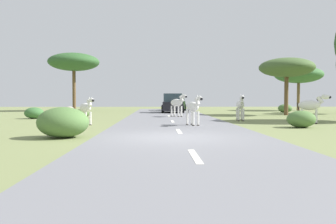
{
  "coord_description": "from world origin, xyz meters",
  "views": [
    {
      "loc": [
        -0.49,
        -11.88,
        1.35
      ],
      "look_at": [
        0.06,
        6.7,
        0.63
      ],
      "focal_mm": 37.85,
      "sensor_mm": 36.0,
      "label": 1
    }
  ],
  "objects_px": {
    "zebra_1": "(177,103)",
    "bush_4": "(34,113)",
    "zebra_2": "(311,105)",
    "tree_1": "(74,62)",
    "tree_4": "(287,68)",
    "car_0": "(176,103)",
    "rock_1": "(69,110)",
    "bush_1": "(63,122)",
    "bush_0": "(301,119)",
    "bush_2": "(285,108)",
    "zebra_4": "(240,105)",
    "zebra_0": "(193,107)",
    "tree_2": "(299,75)",
    "bush_3": "(82,114)",
    "car_1": "(173,104)",
    "zebra_3": "(86,108)"
  },
  "relations": [
    {
      "from": "zebra_1",
      "to": "bush_4",
      "type": "distance_m",
      "value": 9.72
    },
    {
      "from": "zebra_2",
      "to": "tree_1",
      "type": "height_order",
      "value": "tree_1"
    },
    {
      "from": "tree_4",
      "to": "bush_4",
      "type": "xyz_separation_m",
      "value": [
        -18.52,
        -4.35,
        -3.41
      ]
    },
    {
      "from": "car_0",
      "to": "rock_1",
      "type": "height_order",
      "value": "car_0"
    },
    {
      "from": "bush_1",
      "to": "tree_1",
      "type": "bearing_deg",
      "value": 102.36
    },
    {
      "from": "rock_1",
      "to": "tree_1",
      "type": "bearing_deg",
      "value": 99.76
    },
    {
      "from": "bush_1",
      "to": "zebra_2",
      "type": "bearing_deg",
      "value": 29.81
    },
    {
      "from": "bush_0",
      "to": "bush_4",
      "type": "height_order",
      "value": "bush_0"
    },
    {
      "from": "zebra_2",
      "to": "zebra_1",
      "type": "bearing_deg",
      "value": -106.7
    },
    {
      "from": "bush_2",
      "to": "tree_4",
      "type": "bearing_deg",
      "value": -109.19
    },
    {
      "from": "zebra_2",
      "to": "zebra_4",
      "type": "distance_m",
      "value": 4.03
    },
    {
      "from": "zebra_0",
      "to": "bush_1",
      "type": "relative_size",
      "value": 0.84
    },
    {
      "from": "zebra_0",
      "to": "tree_2",
      "type": "distance_m",
      "value": 26.02
    },
    {
      "from": "rock_1",
      "to": "bush_2",
      "type": "bearing_deg",
      "value": 5.7
    },
    {
      "from": "car_0",
      "to": "bush_2",
      "type": "relative_size",
      "value": 3.31
    },
    {
      "from": "zebra_1",
      "to": "bush_3",
      "type": "height_order",
      "value": "zebra_1"
    },
    {
      "from": "tree_4",
      "to": "bush_0",
      "type": "bearing_deg",
      "value": -107.14
    },
    {
      "from": "zebra_4",
      "to": "bush_3",
      "type": "xyz_separation_m",
      "value": [
        -10.17,
        3.12,
        -0.64
      ]
    },
    {
      "from": "tree_1",
      "to": "car_0",
      "type": "bearing_deg",
      "value": 2.0
    },
    {
      "from": "zebra_4",
      "to": "car_1",
      "type": "xyz_separation_m",
      "value": [
        -3.6,
        11.55,
        -0.1
      ]
    },
    {
      "from": "zebra_2",
      "to": "car_1",
      "type": "relative_size",
      "value": 0.37
    },
    {
      "from": "tree_1",
      "to": "tree_4",
      "type": "distance_m",
      "value": 21.98
    },
    {
      "from": "bush_0",
      "to": "rock_1",
      "type": "bearing_deg",
      "value": 133.39
    },
    {
      "from": "zebra_1",
      "to": "car_0",
      "type": "bearing_deg",
      "value": -131.28
    },
    {
      "from": "zebra_2",
      "to": "zebra_0",
      "type": "bearing_deg",
      "value": -48.71
    },
    {
      "from": "tree_2",
      "to": "bush_1",
      "type": "relative_size",
      "value": 2.98
    },
    {
      "from": "zebra_2",
      "to": "tree_4",
      "type": "bearing_deg",
      "value": -166.81
    },
    {
      "from": "car_0",
      "to": "zebra_0",
      "type": "bearing_deg",
      "value": -88.77
    },
    {
      "from": "bush_2",
      "to": "bush_0",
      "type": "bearing_deg",
      "value": -107.77
    },
    {
      "from": "car_0",
      "to": "zebra_1",
      "type": "bearing_deg",
      "value": -90.64
    },
    {
      "from": "zebra_0",
      "to": "zebra_2",
      "type": "height_order",
      "value": "zebra_2"
    },
    {
      "from": "zebra_3",
      "to": "rock_1",
      "type": "height_order",
      "value": "zebra_3"
    },
    {
      "from": "tree_4",
      "to": "rock_1",
      "type": "xyz_separation_m",
      "value": [
        -18.09,
        3.29,
        -3.46
      ]
    },
    {
      "from": "zebra_1",
      "to": "bush_0",
      "type": "bearing_deg",
      "value": 81.86
    },
    {
      "from": "zebra_2",
      "to": "tree_4",
      "type": "height_order",
      "value": "tree_4"
    },
    {
      "from": "zebra_4",
      "to": "bush_0",
      "type": "distance_m",
      "value": 5.32
    },
    {
      "from": "zebra_1",
      "to": "bush_4",
      "type": "relative_size",
      "value": 1.29
    },
    {
      "from": "zebra_2",
      "to": "zebra_3",
      "type": "relative_size",
      "value": 1.13
    },
    {
      "from": "car_1",
      "to": "bush_1",
      "type": "distance_m",
      "value": 21.02
    },
    {
      "from": "zebra_1",
      "to": "tree_4",
      "type": "xyz_separation_m",
      "value": [
        8.91,
        3.02,
        2.77
      ]
    },
    {
      "from": "zebra_0",
      "to": "bush_4",
      "type": "xyz_separation_m",
      "value": [
        -9.93,
        6.76,
        -0.55
      ]
    },
    {
      "from": "zebra_3",
      "to": "bush_4",
      "type": "bearing_deg",
      "value": -88.24
    },
    {
      "from": "zebra_1",
      "to": "zebra_4",
      "type": "relative_size",
      "value": 0.96
    },
    {
      "from": "car_0",
      "to": "bush_3",
      "type": "height_order",
      "value": "car_0"
    },
    {
      "from": "zebra_0",
      "to": "bush_1",
      "type": "xyz_separation_m",
      "value": [
        -4.97,
        -4.76,
        -0.4
      ]
    },
    {
      "from": "bush_1",
      "to": "bush_2",
      "type": "xyz_separation_m",
      "value": [
        15.39,
        21.15,
        -0.13
      ]
    },
    {
      "from": "zebra_4",
      "to": "bush_3",
      "type": "relative_size",
      "value": 1.62
    },
    {
      "from": "zebra_0",
      "to": "car_1",
      "type": "height_order",
      "value": "car_1"
    },
    {
      "from": "zebra_2",
      "to": "tree_2",
      "type": "height_order",
      "value": "tree_2"
    },
    {
      "from": "zebra_0",
      "to": "tree_1",
      "type": "height_order",
      "value": "tree_1"
    }
  ]
}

